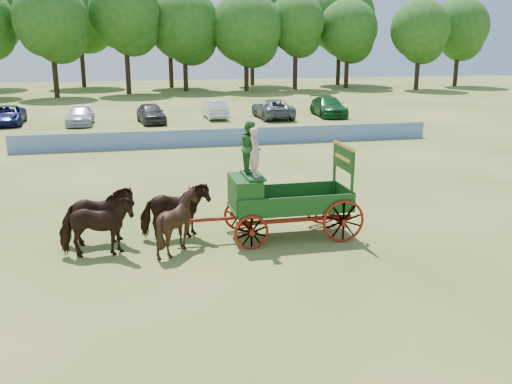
# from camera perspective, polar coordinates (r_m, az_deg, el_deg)

# --- Properties ---
(ground) EXTENTS (160.00, 160.00, 0.00)m
(ground) POSITION_cam_1_polar(r_m,az_deg,el_deg) (18.94, 10.41, -4.67)
(ground) COLOR #A9954C
(ground) RESTS_ON ground
(horse_lead_left) EXTENTS (2.21, 1.02, 1.86)m
(horse_lead_left) POSITION_cam_1_polar(r_m,az_deg,el_deg) (17.52, -15.64, -3.39)
(horse_lead_left) COLOR black
(horse_lead_left) RESTS_ON ground
(horse_lead_right) EXTENTS (2.29, 1.21, 1.86)m
(horse_lead_right) POSITION_cam_1_polar(r_m,az_deg,el_deg) (18.56, -15.50, -2.35)
(horse_lead_right) COLOR black
(horse_lead_right) RESTS_ON ground
(horse_wheel_left) EXTENTS (1.92, 1.77, 1.87)m
(horse_wheel_left) POSITION_cam_1_polar(r_m,az_deg,el_deg) (17.53, -7.79, -2.94)
(horse_wheel_left) COLOR black
(horse_wheel_left) RESTS_ON ground
(horse_wheel_right) EXTENTS (2.27, 1.16, 1.86)m
(horse_wheel_right) POSITION_cam_1_polar(r_m,az_deg,el_deg) (18.58, -8.10, -1.93)
(horse_wheel_right) COLOR black
(horse_wheel_right) RESTS_ON ground
(farm_dray) EXTENTS (6.00, 2.00, 3.80)m
(farm_dray) POSITION_cam_1_polar(r_m,az_deg,el_deg) (18.34, 1.16, 0.42)
(farm_dray) COLOR maroon
(farm_dray) RESTS_ON ground
(sponsor_banner) EXTENTS (26.00, 0.08, 1.05)m
(sponsor_banner) POSITION_cam_1_polar(r_m,az_deg,el_deg) (35.39, -2.50, 5.53)
(sponsor_banner) COLOR #1E44A2
(sponsor_banner) RESTS_ON ground
(parked_cars) EXTENTS (38.09, 6.52, 1.63)m
(parked_cars) POSITION_cam_1_polar(r_m,az_deg,el_deg) (46.78, -10.77, 7.86)
(parked_cars) COLOR silver
(parked_cars) RESTS_ON ground
(treeline) EXTENTS (91.13, 24.38, 15.39)m
(treeline) POSITION_cam_1_polar(r_m,az_deg,el_deg) (77.10, -11.91, 16.64)
(treeline) COLOR #382314
(treeline) RESTS_ON ground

